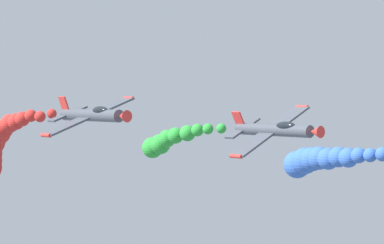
% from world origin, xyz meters
% --- Properties ---
extents(smoke_trail_lead, '(5.54, 19.75, 4.34)m').
position_xyz_m(smoke_trail_lead, '(-20.90, -4.12, 80.07)').
color(smoke_trail_lead, blue).
extents(airplane_left_inner, '(8.68, 10.35, 4.67)m').
position_xyz_m(airplane_left_inner, '(-5.79, 4.47, 83.97)').
color(airplane_left_inner, '#474C56').
extents(smoke_trail_left_inner, '(4.05, 16.07, 4.25)m').
position_xyz_m(smoke_trail_left_inner, '(-7.38, -13.38, 82.19)').
color(smoke_trail_left_inner, green).
extents(airplane_right_inner, '(9.10, 10.35, 3.64)m').
position_xyz_m(airplane_right_inner, '(6.74, -5.85, 85.29)').
color(airplane_right_inner, '#474C56').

